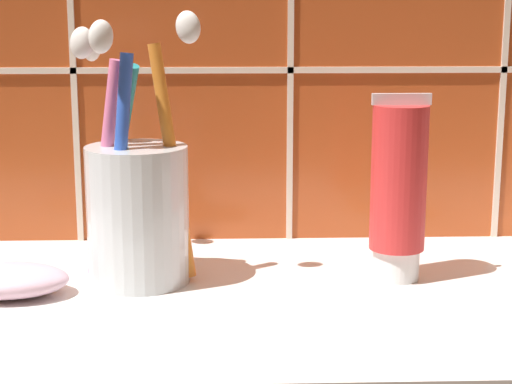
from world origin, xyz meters
The scene contains 5 objects.
sink_counter centered at (0.00, 0.00, 1.00)cm, with size 70.13×29.04×2.00cm, color white.
tile_wall_backsplash centered at (0.01, 14.77, 21.30)cm, with size 80.13×1.72×42.58cm.
toothbrush_cup centered at (-9.86, 2.96, 7.59)cm, with size 9.89×11.94×19.07cm.
toothpaste_tube centered at (8.65, 2.85, 8.59)cm, with size 4.13×3.94×13.36cm.
soap_bar centered at (-18.40, -0.26, 3.08)cm, with size 8.30×5.32×2.16cm, color #DBB2C6.
Camera 1 is at (-3.46, -55.83, 21.20)cm, focal length 60.00 mm.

